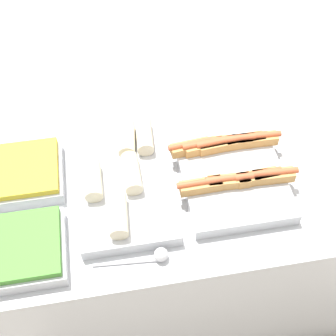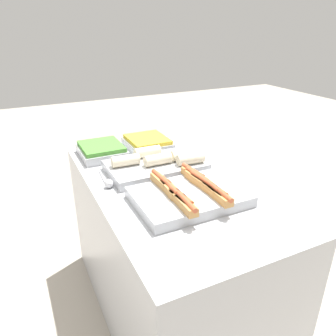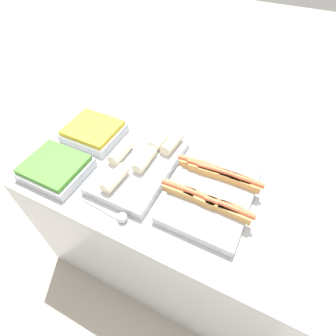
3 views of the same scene
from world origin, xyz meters
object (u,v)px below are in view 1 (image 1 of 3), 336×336
object	(u,v)px
tray_side_back	(20,174)
tray_side_front	(18,250)
serving_spoon_near	(155,256)
tray_hotdogs	(230,166)
tray_wraps	(123,180)

from	to	relation	value
tray_side_back	tray_side_front	bearing A→B (deg)	-90.00
tray_side_front	serving_spoon_near	distance (m)	0.42
tray_hotdogs	serving_spoon_near	distance (m)	0.43
tray_wraps	serving_spoon_near	distance (m)	0.30
tray_hotdogs	serving_spoon_near	world-z (taller)	tray_hotdogs
tray_wraps	tray_side_front	size ratio (longest dim) A/B	1.77
tray_hotdogs	serving_spoon_near	bearing A→B (deg)	-136.92
tray_side_back	tray_wraps	bearing A→B (deg)	-14.22
tray_hotdogs	tray_side_back	distance (m)	0.73
tray_side_front	tray_wraps	bearing A→B (deg)	31.30
tray_hotdogs	tray_side_back	xyz separation A→B (m)	(-0.73, 0.09, -0.00)
tray_hotdogs	tray_side_front	size ratio (longest dim) A/B	1.69
tray_side_front	serving_spoon_near	xyz separation A→B (m)	(0.41, -0.08, -0.02)
tray_wraps	serving_spoon_near	bearing A→B (deg)	-78.03
tray_hotdogs	tray_wraps	bearing A→B (deg)	179.50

